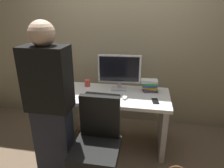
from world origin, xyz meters
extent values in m
plane|color=brown|center=(0.00, 0.00, 0.00)|extent=(9.00, 9.00, 0.00)
cube|color=tan|center=(0.00, 0.73, 1.50)|extent=(6.40, 0.10, 3.00)
cube|color=white|center=(0.00, 0.00, 0.71)|extent=(1.39, 0.66, 0.04)
cube|color=#B2B2B7|center=(-0.63, 0.00, 0.34)|extent=(0.06, 0.58, 0.69)
cube|color=#B2B2B7|center=(0.63, 0.00, 0.34)|extent=(0.06, 0.58, 0.69)
cube|color=black|center=(-0.03, -0.75, 0.46)|extent=(0.44, 0.44, 0.08)
cube|color=black|center=(-0.03, -0.56, 0.72)|extent=(0.40, 0.06, 0.44)
cube|color=#262838|center=(-0.46, -0.71, 0.42)|extent=(0.34, 0.20, 0.85)
cube|color=black|center=(-0.46, -0.71, 1.14)|extent=(0.40, 0.24, 0.58)
sphere|color=beige|center=(-0.46, -0.71, 1.53)|extent=(0.22, 0.22, 0.22)
cube|color=silver|center=(0.06, 0.17, 0.73)|extent=(0.21, 0.15, 0.02)
cube|color=silver|center=(0.06, 0.17, 0.78)|extent=(0.04, 0.03, 0.08)
cube|color=silver|center=(0.06, 0.17, 1.00)|extent=(0.54, 0.06, 0.36)
cube|color=black|center=(0.05, 0.15, 1.00)|extent=(0.50, 0.04, 0.32)
cube|color=#262626|center=(-0.12, -0.10, 0.74)|extent=(0.44, 0.15, 0.02)
ellipsoid|color=white|center=(0.16, -0.11, 0.74)|extent=(0.06, 0.10, 0.03)
cylinder|color=white|center=(-0.49, -0.14, 0.78)|extent=(0.08, 0.08, 0.10)
cylinder|color=#D84C3F|center=(-0.38, 0.20, 0.77)|extent=(0.08, 0.08, 0.09)
cube|color=#594C72|center=(0.45, 0.18, 0.74)|extent=(0.20, 0.17, 0.04)
cube|color=gold|center=(0.45, 0.18, 0.78)|extent=(0.20, 0.17, 0.03)
cube|color=#3359A5|center=(0.44, 0.18, 0.80)|extent=(0.19, 0.15, 0.03)
cube|color=#338C59|center=(0.45, 0.18, 0.83)|extent=(0.19, 0.15, 0.02)
cube|color=white|center=(0.44, 0.18, 0.86)|extent=(0.21, 0.13, 0.04)
cube|color=black|center=(0.51, -0.12, 0.73)|extent=(0.09, 0.15, 0.01)
camera|label=1|loc=(0.39, -2.25, 1.73)|focal=32.30mm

